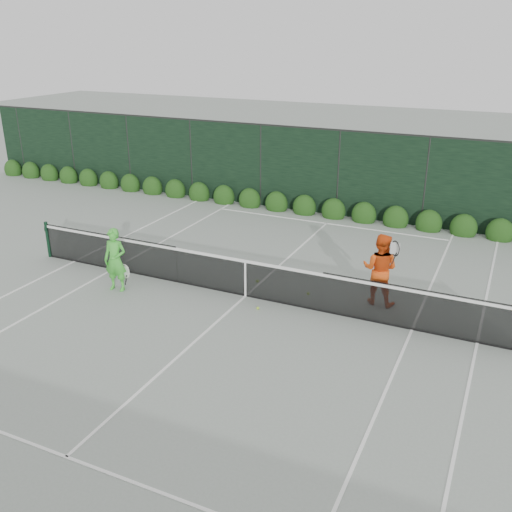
% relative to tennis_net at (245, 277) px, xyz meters
% --- Properties ---
extents(ground, '(80.00, 80.00, 0.00)m').
position_rel_tennis_net_xyz_m(ground, '(0.02, 0.00, -0.53)').
color(ground, gray).
rests_on(ground, ground).
extents(tennis_net, '(12.90, 0.10, 1.07)m').
position_rel_tennis_net_xyz_m(tennis_net, '(0.00, 0.00, 0.00)').
color(tennis_net, '#10321E').
rests_on(tennis_net, ground).
extents(player_woman, '(0.68, 0.47, 1.64)m').
position_rel_tennis_net_xyz_m(player_woman, '(-3.13, -1.02, 0.28)').
color(player_woman, green).
rests_on(player_woman, ground).
extents(player_man, '(0.92, 0.71, 1.77)m').
position_rel_tennis_net_xyz_m(player_man, '(3.10, 1.03, 0.36)').
color(player_man, '#E94E13').
rests_on(player_man, ground).
extents(court_lines, '(11.03, 23.83, 0.01)m').
position_rel_tennis_net_xyz_m(court_lines, '(0.02, 0.00, -0.53)').
color(court_lines, white).
rests_on(court_lines, ground).
extents(windscreen_fence, '(32.00, 21.07, 3.06)m').
position_rel_tennis_net_xyz_m(windscreen_fence, '(0.02, -2.71, 0.98)').
color(windscreen_fence, black).
rests_on(windscreen_fence, ground).
extents(hedge_row, '(31.66, 0.65, 0.94)m').
position_rel_tennis_net_xyz_m(hedge_row, '(0.02, 7.15, -0.30)').
color(hedge_row, '#19390F').
rests_on(hedge_row, ground).
extents(tennis_balls, '(1.55, 1.50, 0.07)m').
position_rel_tennis_net_xyz_m(tennis_balls, '(0.65, 0.37, -0.50)').
color(tennis_balls, '#B7ED34').
rests_on(tennis_balls, ground).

